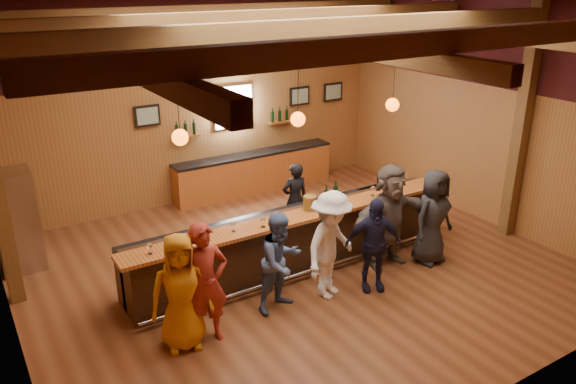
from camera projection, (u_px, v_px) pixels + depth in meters
name	position (u px, v px, depth m)	size (l,w,h in m)	color
room	(296.00, 87.00, 8.83)	(9.04, 9.00, 4.52)	brown
bar_counter	(293.00, 238.00, 9.89)	(6.30, 1.07, 1.11)	black
back_bar_cabinet	(255.00, 172.00, 13.31)	(4.00, 0.52, 0.95)	#9C4D1C
window	(233.00, 107.00, 12.72)	(0.95, 0.09, 0.95)	silver
framed_pictures	(266.00, 100.00, 13.12)	(5.35, 0.05, 0.45)	black
wine_shelves	(235.00, 126.00, 12.82)	(3.00, 0.18, 0.30)	#9C4D1C
pendant_lights	(298.00, 119.00, 8.97)	(4.24, 0.24, 1.37)	black
stainless_fridge	(16.00, 221.00, 9.66)	(0.70, 0.70, 1.80)	silver
customer_orange	(181.00, 292.00, 7.59)	(0.84, 0.54, 1.71)	#C67312
customer_redvest	(205.00, 284.00, 7.71)	(0.65, 0.43, 1.79)	maroon
customer_denim	(281.00, 262.00, 8.51)	(0.77, 0.60, 1.59)	#4C6598
customer_white	(331.00, 245.00, 8.81)	(1.16, 0.67, 1.79)	white
customer_navy	(373.00, 245.00, 9.04)	(0.94, 0.39, 1.60)	#1D1D3A
customer_brown	(389.00, 216.00, 9.76)	(1.74, 0.55, 1.88)	#5F544C
customer_dark	(433.00, 217.00, 9.90)	(0.85, 0.55, 1.74)	#262629
bartender	(295.00, 200.00, 10.97)	(0.55, 0.36, 1.50)	black
ice_bucket	(310.00, 203.00, 9.55)	(0.22, 0.22, 0.24)	brown
bottle_a	(326.00, 197.00, 9.72)	(0.08, 0.08, 0.37)	black
bottle_b	(335.00, 194.00, 9.86)	(0.08, 0.08, 0.39)	black
glass_a	(150.00, 246.00, 8.03)	(0.08, 0.08, 0.17)	silver
glass_b	(208.00, 233.00, 8.44)	(0.08, 0.08, 0.18)	silver
glass_c	(233.00, 224.00, 8.73)	(0.08, 0.08, 0.18)	silver
glass_d	(263.00, 219.00, 8.89)	(0.08, 0.08, 0.18)	silver
glass_e	(277.00, 214.00, 9.13)	(0.07, 0.07, 0.17)	silver
glass_f	(340.00, 198.00, 9.75)	(0.08, 0.08, 0.17)	silver
glass_g	(373.00, 189.00, 10.14)	(0.08, 0.08, 0.18)	silver
glass_h	(386.00, 187.00, 10.22)	(0.08, 0.08, 0.19)	silver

